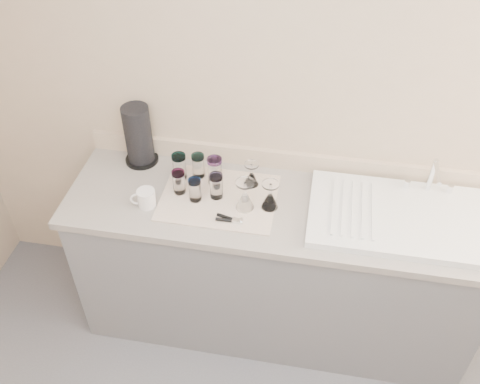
% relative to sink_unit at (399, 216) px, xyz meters
% --- Properties ---
extents(room_envelope, '(3.54, 3.50, 2.52)m').
position_rel_sink_unit_xyz_m(room_envelope, '(-0.55, -1.20, 0.64)').
color(room_envelope, '#57575C').
rests_on(room_envelope, ground).
extents(counter_unit, '(2.06, 0.62, 0.90)m').
position_rel_sink_unit_xyz_m(counter_unit, '(-0.55, -0.00, -0.47)').
color(counter_unit, slate).
rests_on(counter_unit, ground).
extents(sink_unit, '(0.82, 0.50, 0.22)m').
position_rel_sink_unit_xyz_m(sink_unit, '(0.00, 0.00, 0.00)').
color(sink_unit, white).
rests_on(sink_unit, counter_unit).
extents(dish_towel, '(0.55, 0.42, 0.01)m').
position_rel_sink_unit_xyz_m(dish_towel, '(-0.85, -0.00, -0.02)').
color(dish_towel, silver).
rests_on(dish_towel, counter_unit).
extents(tumbler_teal, '(0.07, 0.07, 0.14)m').
position_rel_sink_unit_xyz_m(tumbler_teal, '(-1.07, 0.10, 0.06)').
color(tumbler_teal, white).
rests_on(tumbler_teal, dish_towel).
extents(tumbler_cyan, '(0.06, 0.06, 0.13)m').
position_rel_sink_unit_xyz_m(tumbler_cyan, '(-0.98, 0.13, 0.05)').
color(tumbler_cyan, white).
rests_on(tumbler_cyan, dish_towel).
extents(tumbler_purple, '(0.07, 0.07, 0.15)m').
position_rel_sink_unit_xyz_m(tumbler_purple, '(-0.89, 0.10, 0.06)').
color(tumbler_purple, white).
rests_on(tumbler_purple, dish_towel).
extents(tumbler_magenta, '(0.06, 0.06, 0.13)m').
position_rel_sink_unit_xyz_m(tumbler_magenta, '(-1.04, -0.00, 0.05)').
color(tumbler_magenta, white).
rests_on(tumbler_magenta, dish_towel).
extents(tumbler_blue, '(0.06, 0.06, 0.12)m').
position_rel_sink_unit_xyz_m(tumbler_blue, '(-0.95, -0.04, 0.05)').
color(tumbler_blue, white).
rests_on(tumbler_blue, dish_towel).
extents(tumbler_lavender, '(0.07, 0.07, 0.13)m').
position_rel_sink_unit_xyz_m(tumbler_lavender, '(-0.86, -0.00, 0.06)').
color(tumbler_lavender, white).
rests_on(tumbler_lavender, dish_towel).
extents(goblet_back_left, '(0.07, 0.07, 0.13)m').
position_rel_sink_unit_xyz_m(goblet_back_left, '(-0.71, 0.12, 0.03)').
color(goblet_back_left, white).
rests_on(goblet_back_left, dish_towel).
extents(goblet_front_left, '(0.09, 0.09, 0.16)m').
position_rel_sink_unit_xyz_m(goblet_front_left, '(-0.71, -0.05, 0.04)').
color(goblet_front_left, white).
rests_on(goblet_front_left, dish_towel).
extents(goblet_front_right, '(0.08, 0.08, 0.14)m').
position_rel_sink_unit_xyz_m(goblet_front_right, '(-0.60, -0.03, 0.04)').
color(goblet_front_right, white).
rests_on(goblet_front_right, dish_towel).
extents(can_opener, '(0.13, 0.05, 0.02)m').
position_rel_sink_unit_xyz_m(can_opener, '(-0.76, -0.15, -0.00)').
color(can_opener, silver).
rests_on(can_opener, dish_towel).
extents(white_mug, '(0.13, 0.11, 0.09)m').
position_rel_sink_unit_xyz_m(white_mug, '(-1.17, -0.11, 0.02)').
color(white_mug, white).
rests_on(white_mug, counter_unit).
extents(paper_towel_roll, '(0.17, 0.17, 0.32)m').
position_rel_sink_unit_xyz_m(paper_towel_roll, '(-1.30, 0.21, 0.14)').
color(paper_towel_roll, black).
rests_on(paper_towel_roll, counter_unit).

